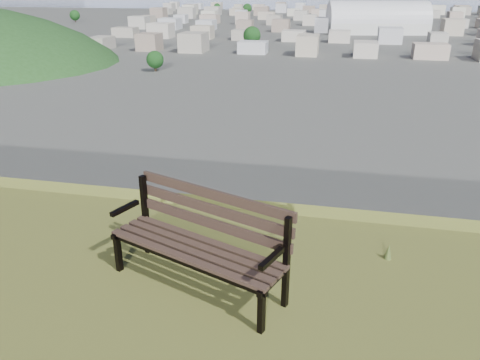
# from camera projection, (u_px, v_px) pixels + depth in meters

# --- Properties ---
(park_bench) EXTENTS (1.83, 1.15, 0.92)m
(park_bench) POSITION_uv_depth(u_px,v_px,m) (201.00, 236.00, 4.39)
(park_bench) COLOR #3D2A23
(park_bench) RESTS_ON hilltop_mesa
(arena) EXTENTS (60.60, 34.34, 24.11)m
(arena) POSITION_uv_depth(u_px,v_px,m) (376.00, 23.00, 276.52)
(arena) COLOR silver
(arena) RESTS_ON ground
(city_blocks) EXTENTS (395.00, 361.00, 7.00)m
(city_blocks) POSITION_uv_depth(u_px,v_px,m) (343.00, 17.00, 366.25)
(city_blocks) COLOR beige
(city_blocks) RESTS_ON ground
(city_trees) EXTENTS (406.52, 387.20, 9.98)m
(city_trees) POSITION_uv_depth(u_px,v_px,m) (301.00, 21.00, 302.87)
(city_trees) COLOR #34261A
(city_trees) RESTS_ON ground
(bay_water) EXTENTS (2400.00, 700.00, 0.12)m
(bay_water) POSITION_uv_depth(u_px,v_px,m) (346.00, 0.00, 823.04)
(bay_water) COLOR #8E9CB5
(bay_water) RESTS_ON ground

